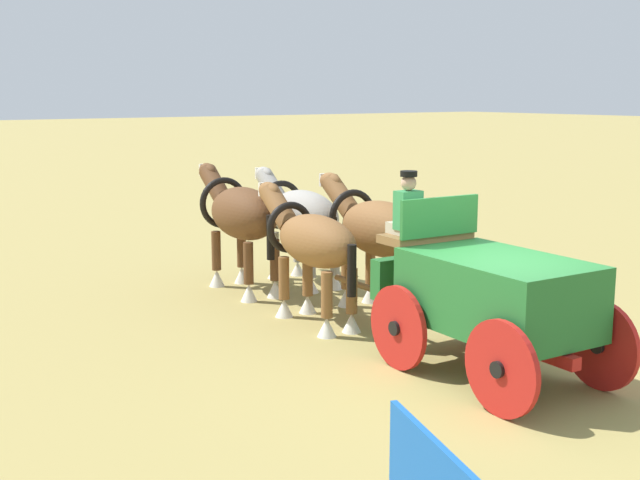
{
  "coord_description": "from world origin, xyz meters",
  "views": [
    {
      "loc": [
        -7.16,
        7.81,
        3.73
      ],
      "look_at": [
        4.33,
        -0.22,
        1.2
      ],
      "focal_mm": 45.98,
      "sensor_mm": 36.0,
      "label": 1
    }
  ],
  "objects_px": {
    "draft_horse_lead_off": "(300,216)",
    "draft_horse_rear_near": "(312,243)",
    "show_wagon": "(488,294)",
    "draft_horse_lead_near": "(241,216)",
    "draft_horse_rear_off": "(377,231)"
  },
  "relations": [
    {
      "from": "show_wagon",
      "to": "draft_horse_lead_off",
      "type": "xyz_separation_m",
      "value": [
        5.97,
        -0.99,
        0.2
      ]
    },
    {
      "from": "show_wagon",
      "to": "draft_horse_rear_off",
      "type": "xyz_separation_m",
      "value": [
        3.37,
        -0.85,
        0.28
      ]
    },
    {
      "from": "draft_horse_rear_near",
      "to": "show_wagon",
      "type": "bearing_deg",
      "value": -172.58
    },
    {
      "from": "show_wagon",
      "to": "draft_horse_rear_near",
      "type": "xyz_separation_m",
      "value": [
        3.47,
        0.45,
        0.2
      ]
    },
    {
      "from": "draft_horse_rear_off",
      "to": "draft_horse_lead_off",
      "type": "relative_size",
      "value": 0.99
    },
    {
      "from": "draft_horse_rear_near",
      "to": "draft_horse_rear_off",
      "type": "distance_m",
      "value": 1.3
    },
    {
      "from": "draft_horse_rear_near",
      "to": "draft_horse_rear_off",
      "type": "xyz_separation_m",
      "value": [
        -0.09,
        -1.3,
        0.09
      ]
    },
    {
      "from": "show_wagon",
      "to": "draft_horse_rear_off",
      "type": "relative_size",
      "value": 1.77
    },
    {
      "from": "draft_horse_lead_off",
      "to": "draft_horse_rear_near",
      "type": "bearing_deg",
      "value": 150.02
    },
    {
      "from": "draft_horse_rear_off",
      "to": "draft_horse_lead_near",
      "type": "height_order",
      "value": "draft_horse_lead_near"
    },
    {
      "from": "show_wagon",
      "to": "draft_horse_rear_near",
      "type": "bearing_deg",
      "value": 7.42
    },
    {
      "from": "draft_horse_lead_near",
      "to": "draft_horse_lead_off",
      "type": "xyz_separation_m",
      "value": [
        -0.07,
        -1.3,
        -0.12
      ]
    },
    {
      "from": "show_wagon",
      "to": "draft_horse_rear_near",
      "type": "distance_m",
      "value": 3.5
    },
    {
      "from": "show_wagon",
      "to": "draft_horse_lead_near",
      "type": "bearing_deg",
      "value": 2.92
    },
    {
      "from": "show_wagon",
      "to": "draft_horse_lead_near",
      "type": "distance_m",
      "value": 6.05
    }
  ]
}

